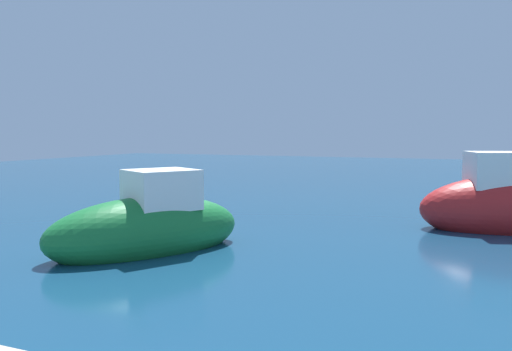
{
  "coord_description": "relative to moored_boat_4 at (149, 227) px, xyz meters",
  "views": [
    {
      "loc": [
        -7.44,
        -4.92,
        2.19
      ],
      "look_at": [
        -13.76,
        9.78,
        0.86
      ],
      "focal_mm": 37.04,
      "sensor_mm": 36.0,
      "label": 1
    }
  ],
  "objects": [
    {
      "name": "moored_boat_4",
      "position": [
        0.0,
        0.0,
        0.0
      ],
      "size": [
        3.13,
        4.0,
        1.78
      ],
      "rotation": [
        0.0,
        0.0,
        4.19
      ],
      "color": "#197233",
      "rests_on": "ground"
    }
  ]
}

